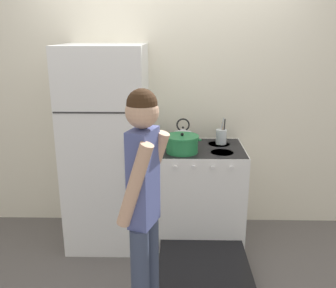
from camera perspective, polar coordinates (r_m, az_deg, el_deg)
ground_plane at (r=4.02m, az=0.09°, el=-11.35°), size 14.00×14.00×0.00m
wall_back at (r=3.63m, az=0.11°, el=6.91°), size 10.00×0.06×2.55m
refrigerator at (r=3.40m, az=-9.22°, el=-0.54°), size 0.71×0.73×1.80m
stove_range at (r=3.52m, az=4.91°, el=-7.75°), size 0.78×1.34×0.89m
dutch_oven_pot at (r=3.24m, az=2.16°, el=0.03°), size 0.33×0.29×0.17m
tea_kettle at (r=3.48m, az=2.32°, el=1.28°), size 0.20×0.16×0.24m
utensil_jar at (r=3.52m, az=8.12°, el=1.16°), size 0.10×0.10×0.25m
person at (r=2.26m, az=-3.68°, el=-9.06°), size 0.33×0.38×1.60m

